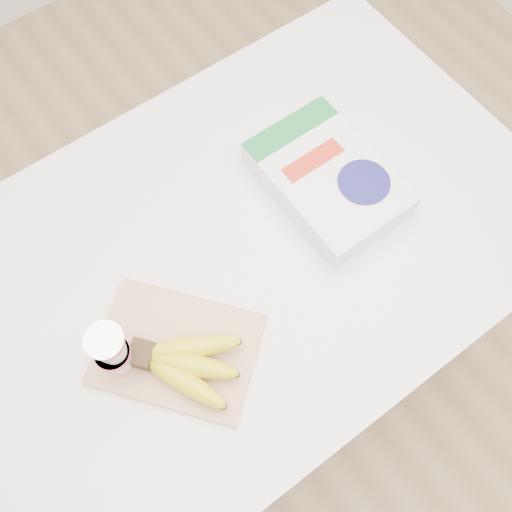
% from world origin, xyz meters
% --- Properties ---
extents(room, '(4.00, 4.00, 4.00)m').
position_xyz_m(room, '(0.00, 0.00, 1.35)').
color(room, tan).
rests_on(room, ground).
extents(table, '(1.29, 0.86, 0.97)m').
position_xyz_m(table, '(0.00, 0.00, 0.48)').
color(table, silver).
rests_on(table, ground).
extents(cutting_board, '(0.35, 0.37, 0.01)m').
position_xyz_m(cutting_board, '(-0.24, -0.11, 0.97)').
color(cutting_board, tan).
rests_on(cutting_board, table).
extents(bananas, '(0.20, 0.21, 0.07)m').
position_xyz_m(bananas, '(-0.24, -0.15, 1.01)').
color(bananas, '#382816').
rests_on(bananas, cutting_board).
extents(yogurt_stack, '(0.07, 0.07, 0.16)m').
position_xyz_m(yogurt_stack, '(-0.34, -0.07, 1.06)').
color(yogurt_stack, white).
rests_on(yogurt_stack, cutting_board).
extents(cereal_box, '(0.22, 0.32, 0.07)m').
position_xyz_m(cereal_box, '(0.21, 0.00, 1.00)').
color(cereal_box, white).
rests_on(cereal_box, table).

